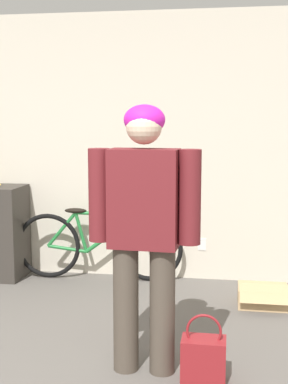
% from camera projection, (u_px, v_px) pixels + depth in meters
% --- Properties ---
extents(wall_back, '(8.00, 0.07, 2.60)m').
position_uv_depth(wall_back, '(148.00, 147.00, 5.26)').
color(wall_back, beige).
rests_on(wall_back, ground_plane).
extents(person, '(0.69, 0.25, 1.67)m').
position_uv_depth(person, '(144.00, 221.00, 3.27)').
color(person, '#4C4238').
rests_on(person, ground_plane).
extents(bicycle, '(1.67, 0.46, 0.72)m').
position_uv_depth(bicycle, '(98.00, 245.00, 5.26)').
color(bicycle, black).
rests_on(bicycle, ground_plane).
extents(handbag, '(0.27, 0.18, 0.43)m').
position_uv_depth(handbag, '(203.00, 359.00, 3.23)').
color(handbag, maroon).
rests_on(handbag, ground_plane).
extents(cardboard_box, '(0.42, 0.38, 0.23)m').
position_uv_depth(cardboard_box, '(263.00, 296.00, 4.55)').
color(cardboard_box, tan).
rests_on(cardboard_box, ground_plane).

